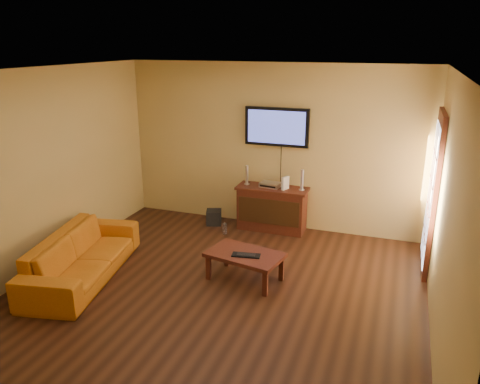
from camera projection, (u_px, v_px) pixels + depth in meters
The scene contains 14 objects.
ground_plane at pixel (216, 294), 5.84m from camera, with size 5.00×5.00×0.00m, color black.
room_walls at pixel (232, 151), 5.88m from camera, with size 5.00×5.00×5.00m.
french_door at pixel (432, 195), 6.26m from camera, with size 0.07×1.02×2.22m.
media_console at pixel (272, 208), 7.73m from camera, with size 1.17×0.45×0.73m.
television at pixel (277, 127), 7.49m from camera, with size 1.05×0.08×0.62m.
coffee_table at pixel (245, 257), 6.09m from camera, with size 1.06×0.75×0.38m.
sofa at pixel (82, 249), 6.16m from camera, with size 2.07×0.60×0.81m, color #C26A15.
speaker_left at pixel (247, 176), 7.73m from camera, with size 0.09×0.09×0.33m.
speaker_right at pixel (302, 181), 7.44m from camera, with size 0.09×0.09×0.34m.
av_receiver at pixel (270, 185), 7.64m from camera, with size 0.32×0.23×0.07m, color silver.
game_console at pixel (285, 183), 7.49m from camera, with size 0.04×0.15×0.21m, color white.
subwoofer at pixel (214, 217), 8.03m from camera, with size 0.25×0.25×0.25m, color black.
bottle at pixel (225, 229), 7.61m from camera, with size 0.07×0.07×0.21m.
keyboard at pixel (246, 255), 6.00m from camera, with size 0.38×0.19×0.02m.
Camera 1 is at (2.01, -4.76, 3.02)m, focal length 35.00 mm.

